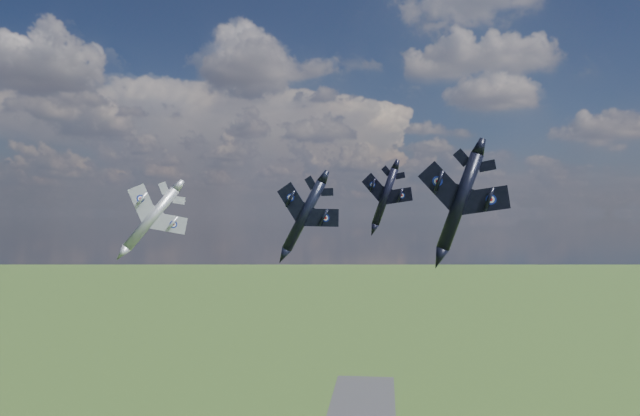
# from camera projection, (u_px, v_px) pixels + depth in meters

# --- Properties ---
(jet_lead_navy) EXTENTS (12.96, 15.96, 7.47)m
(jet_lead_navy) POSITION_uv_depth(u_px,v_px,m) (304.00, 216.00, 83.56)
(jet_lead_navy) COLOR black
(jet_right_navy) EXTENTS (13.12, 16.03, 6.27)m
(jet_right_navy) POSITION_uv_depth(u_px,v_px,m) (460.00, 202.00, 64.40)
(jet_right_navy) COLOR black
(jet_high_navy) EXTENTS (12.45, 14.54, 5.45)m
(jet_high_navy) POSITION_uv_depth(u_px,v_px,m) (385.00, 197.00, 94.94)
(jet_high_navy) COLOR black
(jet_left_silver) EXTENTS (13.18, 15.79, 8.25)m
(jet_left_silver) POSITION_uv_depth(u_px,v_px,m) (151.00, 218.00, 82.07)
(jet_left_silver) COLOR #9FA1A9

